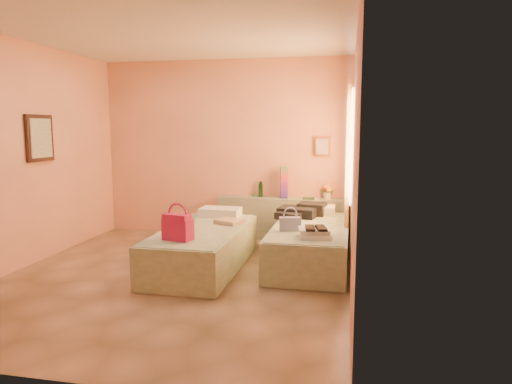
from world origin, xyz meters
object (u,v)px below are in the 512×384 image
at_px(bed_left, 203,248).
at_px(magenta_handbag, 178,227).
at_px(blue_handbag, 290,224).
at_px(flower_vase, 328,191).
at_px(green_book, 309,198).
at_px(bed_right, 310,244).
at_px(water_bottle, 261,189).
at_px(towel_stack, 315,233).
at_px(headboard_ledge, 283,219).

distance_m(bed_left, magenta_handbag, 0.73).
bearing_deg(blue_handbag, bed_left, 171.20).
bearing_deg(flower_vase, green_book, -163.67).
relative_size(bed_right, water_bottle, 8.50).
distance_m(bed_right, flower_vase, 1.39).
xyz_separation_m(water_bottle, blue_handbag, (0.67, -1.65, -0.19)).
bearing_deg(blue_handbag, towel_stack, -54.79).
xyz_separation_m(headboard_ledge, magenta_handbag, (-0.86, -2.29, 0.32)).
bearing_deg(towel_stack, magenta_handbag, -164.32).
distance_m(flower_vase, magenta_handbag, 2.79).
bearing_deg(headboard_ledge, bed_left, -114.62).
bearing_deg(flower_vase, blue_handbag, -102.86).
xyz_separation_m(headboard_ledge, bed_right, (0.52, -1.24, -0.08)).
bearing_deg(towel_stack, blue_handbag, 138.92).
xyz_separation_m(headboard_ledge, blue_handbag, (0.30, -1.59, 0.26)).
bearing_deg(headboard_ledge, bed_right, -67.01).
height_order(flower_vase, blue_handbag, flower_vase).
height_order(headboard_ledge, water_bottle, water_bottle).
relative_size(bed_right, magenta_handbag, 6.32).
relative_size(headboard_ledge, flower_vase, 7.97).
relative_size(headboard_ledge, water_bottle, 8.71).
relative_size(blue_handbag, towel_stack, 0.73).
relative_size(headboard_ledge, magenta_handbag, 6.48).
distance_m(magenta_handbag, towel_stack, 1.55).
bearing_deg(bed_right, towel_stack, -80.21).
distance_m(bed_left, flower_vase, 2.31).
relative_size(bed_right, towel_stack, 5.71).
xyz_separation_m(bed_right, green_book, (-0.13, 1.19, 0.41)).
distance_m(bed_left, blue_handbag, 1.13).
distance_m(water_bottle, towel_stack, 2.19).
relative_size(green_book, blue_handbag, 0.68).
xyz_separation_m(blue_handbag, towel_stack, (0.33, -0.28, -0.03)).
bearing_deg(magenta_handbag, bed_left, 94.62).
bearing_deg(bed_left, flower_vase, 50.52).
relative_size(magenta_handbag, towel_stack, 0.90).
bearing_deg(water_bottle, magenta_handbag, -101.65).
distance_m(green_book, towel_stack, 1.85).
bearing_deg(green_book, magenta_handbag, -127.47).
bearing_deg(towel_stack, bed_left, 172.17).
relative_size(water_bottle, blue_handbag, 0.92).
height_order(flower_vase, towel_stack, flower_vase).
relative_size(bed_left, magenta_handbag, 6.32).
distance_m(bed_right, green_book, 1.27).
relative_size(bed_left, water_bottle, 8.50).
bearing_deg(blue_handbag, magenta_handbag, -162.55).
xyz_separation_m(green_book, magenta_handbag, (-1.25, -2.25, -0.02)).
bearing_deg(water_bottle, headboard_ledge, -9.73).
distance_m(headboard_ledge, green_book, 0.52).
bearing_deg(flower_vase, headboard_ledge, -176.62).
height_order(bed_left, bed_right, same).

